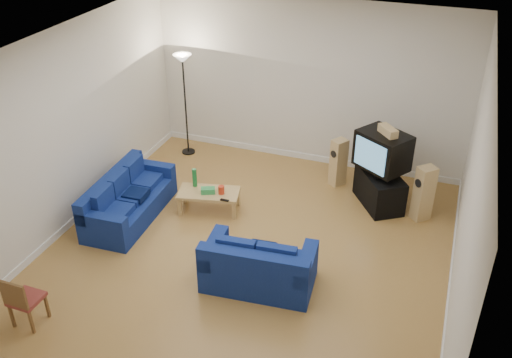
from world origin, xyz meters
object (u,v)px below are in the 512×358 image
(sofa_three_seat, at_px, (127,202))
(sofa_loveseat, at_px, (258,269))
(tv_stand, at_px, (379,189))
(television, at_px, (383,151))
(coffee_table, at_px, (209,194))

(sofa_three_seat, bearing_deg, sofa_loveseat, 68.48)
(sofa_three_seat, relative_size, tv_stand, 1.99)
(sofa_loveseat, distance_m, tv_stand, 3.01)
(television, bearing_deg, tv_stand, -13.54)
(sofa_three_seat, relative_size, coffee_table, 1.76)
(coffee_table, bearing_deg, tv_stand, 24.03)
(sofa_three_seat, distance_m, coffee_table, 1.37)
(sofa_loveseat, relative_size, coffee_table, 1.45)
(sofa_three_seat, xyz_separation_m, coffee_table, (1.22, 0.63, 0.04))
(sofa_three_seat, distance_m, television, 4.37)
(coffee_table, distance_m, tv_stand, 2.95)
(tv_stand, bearing_deg, television, -170.11)
(coffee_table, distance_m, television, 3.02)
(tv_stand, bearing_deg, sofa_loveseat, -58.14)
(sofa_three_seat, distance_m, sofa_loveseat, 2.82)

